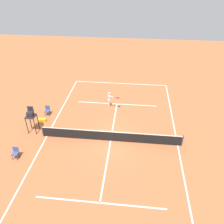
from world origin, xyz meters
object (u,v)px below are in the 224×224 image
object	(u,v)px
umpire_chair	(31,116)
courtside_chair_mid	(47,110)
courtside_chair_near	(15,152)
player_serving	(110,99)
tennis_ball	(114,115)
equipment_bag	(42,120)

from	to	relation	value
umpire_chair	courtside_chair_mid	distance (m)	2.82
umpire_chair	courtside_chair_near	world-z (taller)	umpire_chair
player_serving	tennis_ball	world-z (taller)	player_serving
player_serving	courtside_chair_near	distance (m)	9.97
umpire_chair	equipment_bag	bearing A→B (deg)	-96.41
player_serving	tennis_ball	bearing A→B (deg)	33.10
player_serving	courtside_chair_near	world-z (taller)	player_serving
tennis_ball	courtside_chair_near	xyz separation A→B (m)	(6.66, 6.42, 0.50)
umpire_chair	tennis_ball	bearing A→B (deg)	-154.30
tennis_ball	umpire_chair	xyz separation A→B (m)	(6.60, 3.18, 1.57)
courtside_chair_near	player_serving	bearing A→B (deg)	-127.98
umpire_chair	courtside_chair_near	xyz separation A→B (m)	(0.06, 3.25, -1.07)
courtside_chair_near	equipment_bag	distance (m)	4.73
courtside_chair_mid	courtside_chair_near	bearing A→B (deg)	86.13
equipment_bag	courtside_chair_mid	bearing A→B (deg)	-98.65
umpire_chair	courtside_chair_mid	size ratio (longest dim) A/B	2.54
player_serving	equipment_bag	world-z (taller)	player_serving
courtside_chair_near	equipment_bag	bearing A→B (deg)	-92.72
umpire_chair	courtside_chair_mid	world-z (taller)	umpire_chair
equipment_bag	courtside_chair_near	bearing A→B (deg)	87.28
courtside_chair_mid	equipment_bag	size ratio (longest dim) A/B	1.25
tennis_ball	equipment_bag	xyz separation A→B (m)	(6.43, 1.71, 0.12)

